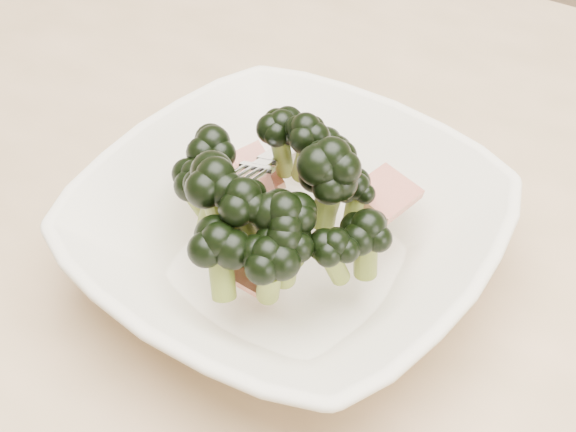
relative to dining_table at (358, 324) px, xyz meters
name	(u,v)px	position (x,y,z in m)	size (l,w,h in m)	color
dining_table	(358,324)	(0.00, 0.00, 0.00)	(1.20, 0.80, 0.75)	tan
broccoli_dish	(286,228)	(-0.03, -0.05, 0.14)	(0.29, 0.29, 0.12)	#F1E7CC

